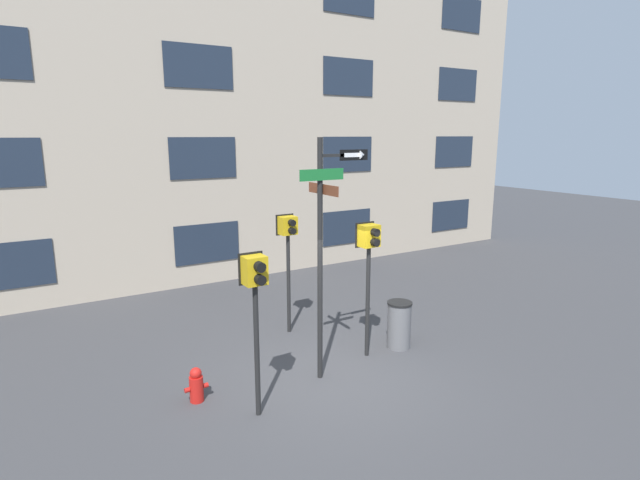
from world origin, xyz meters
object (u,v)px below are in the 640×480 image
at_px(street_sign_pole, 324,239).
at_px(pedestrian_signal_left, 255,290).
at_px(fire_hydrant, 196,385).
at_px(pedestrian_signal_across, 288,240).
at_px(pedestrian_signal_right, 369,251).
at_px(trash_bin, 399,325).

height_order(street_sign_pole, pedestrian_signal_left, street_sign_pole).
bearing_deg(fire_hydrant, pedestrian_signal_across, 34.21).
bearing_deg(pedestrian_signal_right, pedestrian_signal_left, -162.77).
height_order(street_sign_pole, pedestrian_signal_across, street_sign_pole).
bearing_deg(pedestrian_signal_across, pedestrian_signal_right, -68.32).
bearing_deg(trash_bin, pedestrian_signal_across, 128.99).
relative_size(pedestrian_signal_right, fire_hydrant, 4.52).
height_order(pedestrian_signal_right, fire_hydrant, pedestrian_signal_right).
bearing_deg(trash_bin, fire_hydrant, 178.97).
relative_size(street_sign_pole, pedestrian_signal_left, 1.65).
xyz_separation_m(street_sign_pole, pedestrian_signal_left, (-1.52, -0.54, -0.49)).
bearing_deg(fire_hydrant, trash_bin, -1.03).
bearing_deg(street_sign_pole, pedestrian_signal_left, -160.49).
bearing_deg(fire_hydrant, street_sign_pole, -8.97).
xyz_separation_m(pedestrian_signal_left, pedestrian_signal_right, (2.68, 0.83, 0.08)).
xyz_separation_m(pedestrian_signal_right, trash_bin, (0.78, -0.02, -1.61)).
relative_size(street_sign_pole, fire_hydrant, 7.22).
bearing_deg(pedestrian_signal_right, trash_bin, -1.57).
xyz_separation_m(street_sign_pole, fire_hydrant, (-2.20, 0.35, -2.22)).
relative_size(pedestrian_signal_left, pedestrian_signal_across, 0.98).
xyz_separation_m(street_sign_pole, pedestrian_signal_across, (0.43, 2.14, -0.45)).
bearing_deg(trash_bin, street_sign_pole, -172.00).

